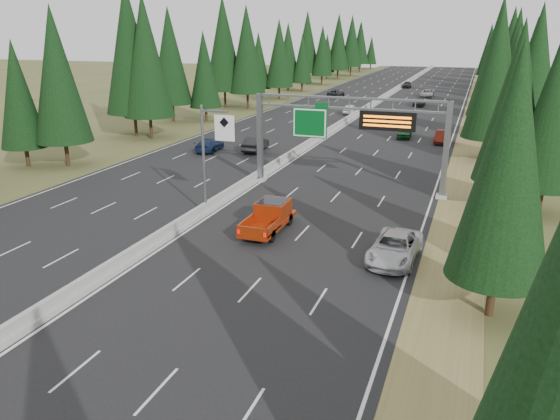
# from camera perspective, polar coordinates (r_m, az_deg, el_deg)

# --- Properties ---
(road) EXTENTS (32.00, 260.00, 0.08)m
(road) POSITION_cam_1_polar(r_m,az_deg,el_deg) (92.07, 8.41, 9.93)
(road) COLOR black
(road) RESTS_ON ground
(shoulder_right) EXTENTS (3.60, 260.00, 0.06)m
(shoulder_right) POSITION_cam_1_polar(r_m,az_deg,el_deg) (90.23, 19.66, 8.91)
(shoulder_right) COLOR olive
(shoulder_right) RESTS_ON ground
(shoulder_left) EXTENTS (3.60, 260.00, 0.06)m
(shoulder_left) POSITION_cam_1_polar(r_m,az_deg,el_deg) (97.19, -2.08, 10.54)
(shoulder_left) COLOR #484E24
(shoulder_left) RESTS_ON ground
(median_barrier) EXTENTS (0.70, 260.00, 0.85)m
(median_barrier) POSITION_cam_1_polar(r_m,az_deg,el_deg) (92.02, 8.42, 10.16)
(median_barrier) COLOR #999994
(median_barrier) RESTS_ON road
(sign_gantry) EXTENTS (16.75, 0.98, 7.80)m
(sign_gantry) POSITION_cam_1_polar(r_m,az_deg,el_deg) (45.82, 7.91, 8.32)
(sign_gantry) COLOR slate
(sign_gantry) RESTS_ON road
(hov_sign_pole) EXTENTS (2.80, 0.50, 8.00)m
(hov_sign_pole) POSITION_cam_1_polar(r_m,az_deg,el_deg) (39.46, -7.29, 5.95)
(hov_sign_pole) COLOR slate
(hov_sign_pole) RESTS_ON road
(tree_row_right) EXTENTS (11.38, 241.43, 18.84)m
(tree_row_right) POSITION_cam_1_polar(r_m,az_deg,el_deg) (85.10, 23.29, 14.06)
(tree_row_right) COLOR black
(tree_row_right) RESTS_ON ground
(tree_row_left) EXTENTS (11.66, 239.23, 18.91)m
(tree_row_left) POSITION_cam_1_polar(r_m,az_deg,el_deg) (88.60, -7.46, 15.79)
(tree_row_left) COLOR black
(tree_row_left) RESTS_ON ground
(silver_minivan) EXTENTS (2.89, 5.78, 1.57)m
(silver_minivan) POSITION_cam_1_polar(r_m,az_deg,el_deg) (32.90, 11.89, -3.85)
(silver_minivan) COLOR silver
(silver_minivan) RESTS_ON road
(red_pickup) EXTENTS (2.10, 5.87, 1.91)m
(red_pickup) POSITION_cam_1_polar(r_m,az_deg,el_deg) (37.06, -0.97, -0.47)
(red_pickup) COLOR black
(red_pickup) RESTS_ON road
(car_ahead_green) EXTENTS (1.95, 4.31, 1.44)m
(car_ahead_green) POSITION_cam_1_polar(r_m,az_deg,el_deg) (71.62, 12.87, 7.95)
(car_ahead_green) COLOR #12501E
(car_ahead_green) RESTS_ON road
(car_ahead_dkred) EXTENTS (1.78, 4.56, 1.48)m
(car_ahead_dkred) POSITION_cam_1_polar(r_m,az_deg,el_deg) (69.32, 16.62, 7.34)
(car_ahead_dkred) COLOR #52140B
(car_ahead_dkred) RESTS_ON road
(car_ahead_dkgrey) EXTENTS (1.99, 4.73, 1.36)m
(car_ahead_dkgrey) POSITION_cam_1_polar(r_m,az_deg,el_deg) (103.11, 14.36, 10.85)
(car_ahead_dkgrey) COLOR black
(car_ahead_dkgrey) RESTS_ON road
(car_ahead_white) EXTENTS (2.48, 5.25, 1.45)m
(car_ahead_white) POSITION_cam_1_polar(r_m,az_deg,el_deg) (118.14, 15.12, 11.68)
(car_ahead_white) COLOR silver
(car_ahead_white) RESTS_ON road
(car_ahead_far) EXTENTS (1.97, 4.56, 1.53)m
(car_ahead_far) POSITION_cam_1_polar(r_m,az_deg,el_deg) (136.70, 13.13, 12.66)
(car_ahead_far) COLOR black
(car_ahead_far) RESTS_ON road
(car_onc_near) EXTENTS (1.97, 4.98, 1.61)m
(car_onc_near) POSITION_cam_1_polar(r_m,az_deg,el_deg) (61.94, -2.57, 6.91)
(car_onc_near) COLOR black
(car_onc_near) RESTS_ON road
(car_onc_blue) EXTENTS (2.45, 5.12, 1.44)m
(car_onc_blue) POSITION_cam_1_polar(r_m,az_deg,el_deg) (62.32, -7.38, 6.77)
(car_onc_blue) COLOR navy
(car_onc_blue) RESTS_ON road
(car_onc_white) EXTENTS (1.88, 4.66, 1.59)m
(car_onc_white) POSITION_cam_1_polar(r_m,az_deg,el_deg) (91.24, 7.35, 10.43)
(car_onc_white) COLOR white
(car_onc_white) RESTS_ON road
(car_onc_far) EXTENTS (2.72, 5.79, 1.60)m
(car_onc_far) POSITION_cam_1_polar(r_m,az_deg,el_deg) (114.19, 5.86, 12.03)
(car_onc_far) COLOR black
(car_onc_far) RESTS_ON road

